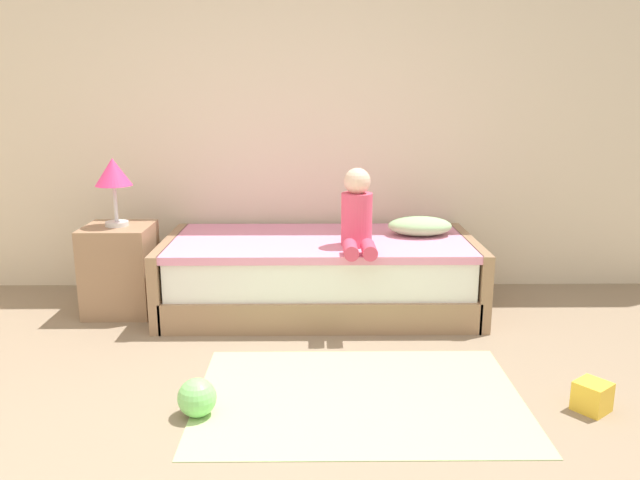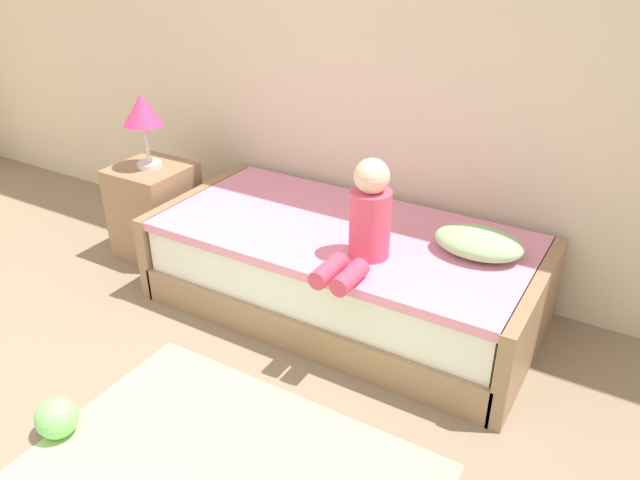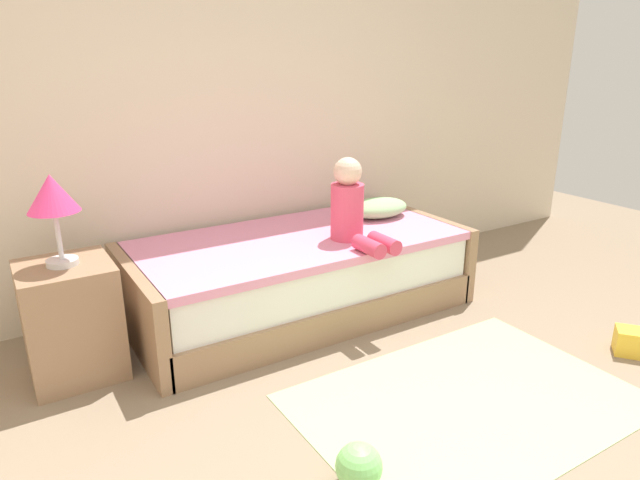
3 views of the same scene
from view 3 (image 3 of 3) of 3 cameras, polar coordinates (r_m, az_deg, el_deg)
name	(u,v)px [view 3 (image 3 of 3)]	position (r m, az deg, el deg)	size (l,w,h in m)	color
wall_rear	(203,76)	(3.70, -11.87, 16.09)	(7.20, 0.10, 2.90)	beige
bed	(299,275)	(3.56, -2.13, -3.56)	(2.11, 1.00, 0.50)	#997556
nightstand	(72,320)	(3.12, -24.01, -7.48)	(0.44, 0.44, 0.60)	#997556
table_lamp	(52,198)	(2.92, -25.63, 3.89)	(0.24, 0.24, 0.45)	silver
child_figure	(352,208)	(3.35, 3.26, 3.29)	(0.20, 0.51, 0.50)	#E04C6B
pillow	(378,208)	(3.90, 5.98, 3.30)	(0.44, 0.30, 0.13)	#99CC8C
toy_ball	(359,466)	(2.30, 3.99, -22.02)	(0.18, 0.18, 0.18)	#7FD872
area_rug	(468,401)	(2.87, 14.87, -15.59)	(1.60, 1.10, 0.01)	#B2D189
toy_block	(629,341)	(3.57, 29.00, -9.04)	(0.14, 0.14, 0.14)	yellow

